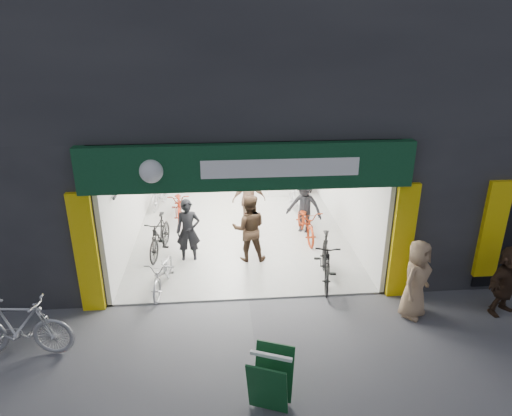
{
  "coord_description": "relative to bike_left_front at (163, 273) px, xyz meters",
  "views": [
    {
      "loc": [
        -0.55,
        -8.41,
        5.55
      ],
      "look_at": [
        0.28,
        1.5,
        1.54
      ],
      "focal_mm": 32.0,
      "sensor_mm": 36.0,
      "label": 1
    }
  ],
  "objects": [
    {
      "name": "bike_right_back",
      "position": [
        3.67,
        3.99,
        0.07
      ],
      "size": [
        0.67,
        1.68,
        0.98
      ],
      "primitive_type": "imported",
      "rotation": [
        0.0,
        0.0,
        0.13
      ],
      "color": "silver",
      "rests_on": "ground"
    },
    {
      "name": "pedestrian_far",
      "position": [
        7.05,
        -1.47,
        0.32
      ],
      "size": [
        1.44,
        0.95,
        1.49
      ],
      "primitive_type": "imported",
      "rotation": [
        0.0,
        0.0,
        0.41
      ],
      "color": "#332217",
      "rests_on": "ground"
    },
    {
      "name": "parked_bike",
      "position": [
        -2.33,
        -1.97,
        0.16
      ],
      "size": [
        1.99,
        0.73,
        1.17
      ],
      "primitive_type": "imported",
      "rotation": [
        0.0,
        0.0,
        1.48
      ],
      "color": "#B3B3B8",
      "rests_on": "ground"
    },
    {
      "name": "bike_right_mid",
      "position": [
        3.67,
        2.36,
        0.05
      ],
      "size": [
        0.71,
        1.83,
        0.95
      ],
      "primitive_type": "imported",
      "rotation": [
        0.0,
        0.0,
        0.05
      ],
      "color": "#972B0D",
      "rests_on": "ground"
    },
    {
      "name": "bike_left_back",
      "position": [
        -0.63,
        5.08,
        0.04
      ],
      "size": [
        0.75,
        1.6,
        0.93
      ],
      "primitive_type": "imported",
      "rotation": [
        0.0,
        0.0,
        -0.21
      ],
      "color": "#B0B0B5",
      "rests_on": "ground"
    },
    {
      "name": "pedestrian_near",
      "position": [
        5.17,
        -1.4,
        0.41
      ],
      "size": [
        0.96,
        0.94,
        1.66
      ],
      "primitive_type": "imported",
      "rotation": [
        0.0,
        0.0,
        0.74
      ],
      "color": "#997959",
      "rests_on": "ground"
    },
    {
      "name": "ground",
      "position": [
        1.87,
        -0.6,
        -0.42
      ],
      "size": [
        60.0,
        60.0,
        0.0
      ],
      "primitive_type": "plane",
      "color": "#56565B",
      "rests_on": "ground"
    },
    {
      "name": "customer_c",
      "position": [
        3.67,
        2.72,
        0.38
      ],
      "size": [
        1.2,
        1.02,
        1.61
      ],
      "primitive_type": "imported",
      "rotation": [
        0.0,
        0.0,
        -0.49
      ],
      "color": "black",
      "rests_on": "ground"
    },
    {
      "name": "sandwich_board",
      "position": [
        2.0,
        -3.57,
        0.1
      ],
      "size": [
        0.8,
        0.81,
        0.95
      ],
      "rotation": [
        0.0,
        0.0,
        -0.38
      ],
      "color": "#0F3F1D",
      "rests_on": "ground"
    },
    {
      "name": "customer_d",
      "position": [
        2.15,
        3.32,
        0.41
      ],
      "size": [
        0.98,
        0.44,
        1.65
      ],
      "primitive_type": "imported",
      "rotation": [
        0.0,
        0.0,
        3.18
      ],
      "color": "#916D54",
      "rests_on": "ground"
    },
    {
      "name": "bike_right_front",
      "position": [
        3.67,
        0.0,
        0.15
      ],
      "size": [
        0.86,
        1.97,
        1.15
      ],
      "primitive_type": "imported",
      "rotation": [
        0.0,
        0.0,
        -0.17
      ],
      "color": "black",
      "rests_on": "ground"
    },
    {
      "name": "bike_left_front",
      "position": [
        0.0,
        0.0,
        0.0
      ],
      "size": [
        0.78,
        1.67,
        0.84
      ],
      "primitive_type": "imported",
      "rotation": [
        0.0,
        0.0,
        -0.14
      ],
      "color": "#B2B2B7",
      "rests_on": "ground"
    },
    {
      "name": "building",
      "position": [
        2.78,
        4.39,
        3.89
      ],
      "size": [
        17.0,
        10.27,
        8.0
      ],
      "color": "#232326",
      "rests_on": "ground"
    },
    {
      "name": "bike_left_midback",
      "position": [
        0.07,
        3.98,
        0.05
      ],
      "size": [
        0.76,
        1.83,
        0.94
      ],
      "primitive_type": "imported",
      "rotation": [
        0.0,
        0.0,
        0.08
      ],
      "color": "maroon",
      "rests_on": "ground"
    },
    {
      "name": "customer_b",
      "position": [
        2.0,
        1.22,
        0.45
      ],
      "size": [
        0.88,
        0.7,
        1.75
      ],
      "primitive_type": "imported",
      "rotation": [
        0.0,
        0.0,
        3.09
      ],
      "color": "#372519",
      "rests_on": "ground"
    },
    {
      "name": "customer_a",
      "position": [
        0.5,
        1.31,
        0.4
      ],
      "size": [
        0.61,
        0.41,
        1.64
      ],
      "primitive_type": "imported",
      "rotation": [
        0.0,
        0.0,
        0.03
      ],
      "color": "black",
      "rests_on": "ground"
    },
    {
      "name": "bike_left_midfront",
      "position": [
        -0.26,
        1.73,
        0.1
      ],
      "size": [
        0.78,
        1.8,
        1.05
      ],
      "primitive_type": "imported",
      "rotation": [
        0.0,
        0.0,
        -0.17
      ],
      "color": "black",
      "rests_on": "ground"
    }
  ]
}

